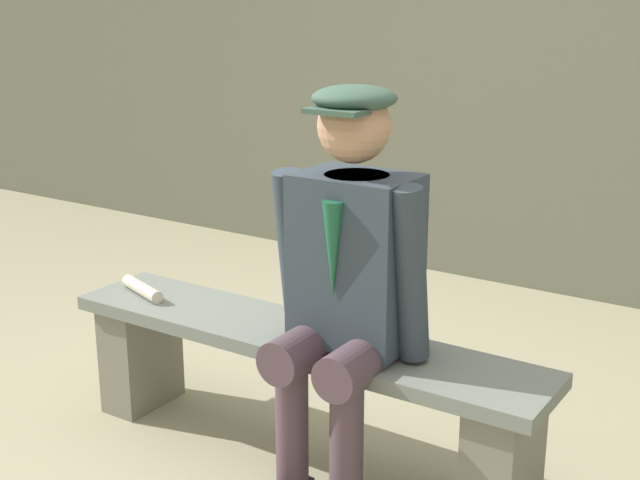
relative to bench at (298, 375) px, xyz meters
The scene contains 5 objects.
ground_plane 0.33m from the bench, ahead, with size 30.00×30.00×0.00m, color #9C9676.
bench is the anchor object (origin of this frame).
seated_man 0.50m from the bench, 167.65° to the left, with size 0.56×0.54×1.37m.
rolled_magazine 0.75m from the bench, ahead, with size 0.05×0.05×0.26m, color beige.
stadium_wall 2.47m from the bench, 90.00° to the right, with size 12.00×0.24×1.99m, color #61634F.
Camera 1 is at (-1.62, 2.34, 1.66)m, focal length 48.49 mm.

